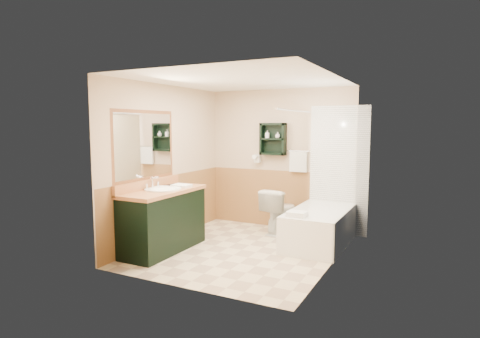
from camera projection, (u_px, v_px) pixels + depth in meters
name	position (u px, v px, depth m)	size (l,w,h in m)	color
floor	(242.00, 250.00, 5.76)	(3.00, 3.00, 0.00)	beige
back_wall	(281.00, 159.00, 6.98)	(2.60, 0.04, 2.40)	beige
left_wall	(166.00, 163.00, 6.22)	(0.04, 3.00, 2.40)	beige
right_wall	(336.00, 172.00, 5.04)	(0.04, 3.00, 2.40)	beige
ceiling	(242.00, 79.00, 5.50)	(2.60, 3.00, 0.04)	white
wainscot_left	(169.00, 208.00, 6.28)	(2.98, 2.98, 1.00)	#B67749
wainscot_back	(279.00, 199.00, 7.03)	(2.58, 2.58, 1.00)	#B67749
mirror_frame	(144.00, 145.00, 5.68)	(1.30, 1.30, 1.00)	brown
mirror_glass	(145.00, 145.00, 5.67)	(1.20, 1.20, 0.90)	white
tile_right	(345.00, 177.00, 5.74)	(1.50, 1.50, 2.10)	white
tile_back	(339.00, 171.00, 6.50)	(0.95, 0.95, 2.10)	white
tile_accent	(346.00, 117.00, 5.66)	(1.50, 1.50, 0.10)	#134529
wall_shelf	(273.00, 139.00, 6.89)	(0.45, 0.15, 0.55)	black
hair_dryer	(257.00, 158.00, 7.08)	(0.10, 0.24, 0.18)	white
towel_bar	(299.00, 151.00, 6.75)	(0.40, 0.06, 0.40)	white
curtain_rod	(296.00, 111.00, 5.97)	(0.03, 0.03, 1.60)	silver
shower_curtain	(299.00, 166.00, 6.22)	(1.05, 1.05, 1.70)	beige
vanity	(163.00, 220.00, 5.70)	(0.59, 1.39, 0.88)	black
bathtub	(320.00, 227.00, 5.99)	(0.80, 1.50, 0.53)	white
toilet	(280.00, 211.00, 6.66)	(0.42, 0.74, 0.73)	white
counter_towel	(182.00, 186.00, 5.89)	(0.26, 0.20, 0.04)	white
vanity_book	(168.00, 178.00, 6.03)	(0.16, 0.02, 0.22)	black
tub_towel	(297.00, 214.00, 5.52)	(0.26, 0.21, 0.07)	white
soap_bottle_a	(267.00, 136.00, 6.92)	(0.06, 0.13, 0.06)	white
soap_bottle_b	(278.00, 136.00, 6.84)	(0.08, 0.11, 0.08)	white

